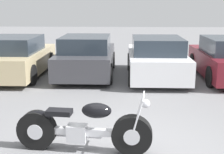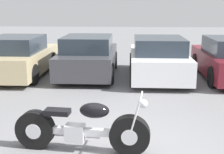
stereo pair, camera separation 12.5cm
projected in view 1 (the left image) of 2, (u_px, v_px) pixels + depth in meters
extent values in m
plane|color=slate|center=(118.00, 148.00, 5.67)|extent=(60.00, 60.00, 0.00)
cylinder|color=black|center=(132.00, 135.00, 5.36)|extent=(0.71, 0.26, 0.70)
cylinder|color=silver|center=(132.00, 135.00, 5.36)|extent=(0.30, 0.24, 0.28)
cylinder|color=black|center=(37.00, 130.00, 5.57)|extent=(0.71, 0.26, 0.70)
cylinder|color=silver|center=(37.00, 130.00, 5.57)|extent=(0.30, 0.24, 0.28)
cube|color=silver|center=(84.00, 132.00, 5.46)|extent=(1.31, 0.23, 0.12)
cube|color=silver|center=(77.00, 133.00, 5.48)|extent=(0.36, 0.27, 0.30)
ellipsoid|color=black|center=(97.00, 111.00, 5.34)|extent=(0.55, 0.35, 0.26)
cube|color=black|center=(59.00, 112.00, 5.44)|extent=(0.46, 0.28, 0.09)
ellipsoid|color=black|center=(39.00, 116.00, 5.51)|extent=(0.50, 0.24, 0.20)
cylinder|color=silver|center=(137.00, 118.00, 5.18)|extent=(0.22, 0.06, 0.71)
cylinder|color=silver|center=(138.00, 114.00, 5.35)|extent=(0.22, 0.06, 0.71)
cylinder|color=silver|center=(143.00, 97.00, 5.18)|extent=(0.09, 0.62, 0.03)
sphere|color=silver|center=(146.00, 104.00, 5.20)|extent=(0.15, 0.15, 0.15)
cylinder|color=silver|center=(66.00, 135.00, 5.67)|extent=(1.30, 0.20, 0.08)
cube|color=#C6B284|center=(17.00, 61.00, 11.14)|extent=(1.87, 4.05, 0.75)
cube|color=#28333D|center=(14.00, 44.00, 10.76)|extent=(1.64, 2.11, 0.53)
cylinder|color=black|center=(7.00, 60.00, 12.44)|extent=(0.20, 0.67, 0.67)
cylinder|color=black|center=(50.00, 61.00, 12.38)|extent=(0.20, 0.67, 0.67)
cylinder|color=black|center=(31.00, 75.00, 9.93)|extent=(0.20, 0.67, 0.67)
cube|color=#3D3D42|center=(87.00, 60.00, 11.32)|extent=(1.87, 4.05, 0.75)
cube|color=#28333D|center=(86.00, 44.00, 10.93)|extent=(1.64, 2.11, 0.53)
cylinder|color=black|center=(69.00, 60.00, 12.62)|extent=(0.20, 0.67, 0.67)
cylinder|color=black|center=(112.00, 60.00, 12.55)|extent=(0.20, 0.67, 0.67)
cylinder|color=black|center=(56.00, 73.00, 10.18)|extent=(0.20, 0.67, 0.67)
cylinder|color=black|center=(109.00, 74.00, 10.11)|extent=(0.20, 0.67, 0.67)
cube|color=white|center=(156.00, 62.00, 10.91)|extent=(1.87, 4.05, 0.75)
cube|color=#28333D|center=(157.00, 45.00, 10.53)|extent=(1.64, 2.11, 0.53)
cylinder|color=black|center=(130.00, 62.00, 12.21)|extent=(0.20, 0.67, 0.67)
cylinder|color=black|center=(175.00, 62.00, 12.15)|extent=(0.20, 0.67, 0.67)
cylinder|color=black|center=(132.00, 76.00, 9.77)|extent=(0.20, 0.67, 0.67)
cylinder|color=black|center=(188.00, 77.00, 9.71)|extent=(0.20, 0.67, 0.67)
cylinder|color=black|center=(194.00, 62.00, 12.12)|extent=(0.20, 0.67, 0.67)
cylinder|color=black|center=(211.00, 77.00, 9.68)|extent=(0.20, 0.67, 0.67)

